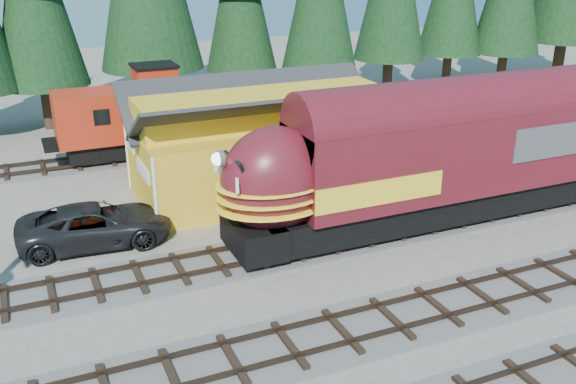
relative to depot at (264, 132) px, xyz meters
name	(u,v)px	position (x,y,z in m)	size (l,w,h in m)	color
ground	(376,289)	(0.00, -10.50, -2.96)	(120.00, 120.00, 0.00)	#6B665B
track_siding	(518,204)	(10.00, -6.50, -2.90)	(68.00, 3.20, 0.33)	#4C4947
track_spur	(39,169)	(-10.00, 7.50, -2.90)	(32.00, 3.20, 0.33)	#4C4947
depot	(264,132)	(0.00, 0.00, 0.00)	(12.80, 7.00, 5.30)	gold
locomotive	(413,166)	(4.04, -6.50, -0.19)	(17.63, 3.50, 4.79)	black
caboose	(142,116)	(-4.30, 7.50, -0.58)	(9.11, 2.64, 4.74)	black
pickup_truck_a	(95,225)	(-8.44, -2.86, -2.13)	(2.77, 6.01, 1.67)	black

